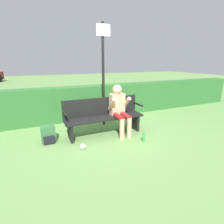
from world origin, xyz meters
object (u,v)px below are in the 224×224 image
(person_seated, at_px, (119,107))
(water_bottle, at_px, (144,138))
(signpost, at_px, (103,70))
(backpack, at_px, (48,135))
(park_bench, at_px, (104,116))

(person_seated, height_order, water_bottle, person_seated)
(water_bottle, xyz_separation_m, signpost, (-0.40, 1.41, 1.42))
(person_seated, xyz_separation_m, backpack, (-1.66, 0.17, -0.48))
(backpack, bearing_deg, park_bench, -1.29)
(park_bench, distance_m, person_seated, 0.43)
(person_seated, bearing_deg, water_bottle, -67.07)
(park_bench, height_order, backpack, park_bench)
(water_bottle, bearing_deg, park_bench, 127.98)
(water_bottle, bearing_deg, signpost, 106.03)
(water_bottle, bearing_deg, backpack, 156.46)
(park_bench, distance_m, backpack, 1.34)
(signpost, bearing_deg, backpack, -160.06)
(backpack, distance_m, water_bottle, 2.13)
(backpack, bearing_deg, signpost, 19.94)
(water_bottle, relative_size, signpost, 0.08)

